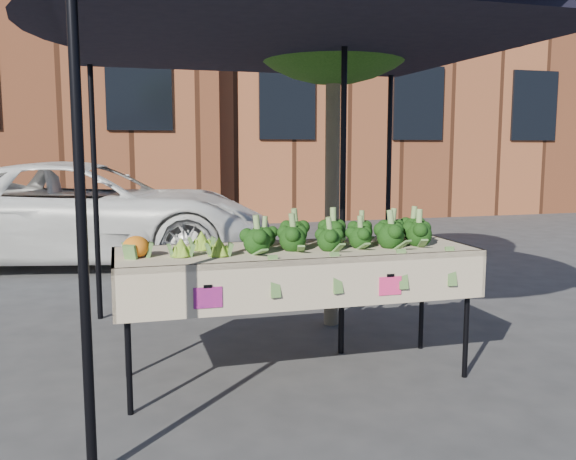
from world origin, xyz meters
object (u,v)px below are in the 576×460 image
Objects in this scene: canopy at (295,175)px; street_tree at (333,115)px; vehicle at (82,78)px; table at (296,313)px.

street_tree reaches higher than canopy.
vehicle reaches higher than street_tree.
street_tree reaches higher than table.
vehicle is 1.35× the size of street_tree.
table is 0.76× the size of canopy.
street_tree is (2.17, -3.80, -0.64)m from vehicle.
canopy is (0.13, 0.46, 0.92)m from table.
canopy reaches higher than table.
table is at bearing -120.55° from street_tree.
street_tree is at bearing 59.45° from table.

